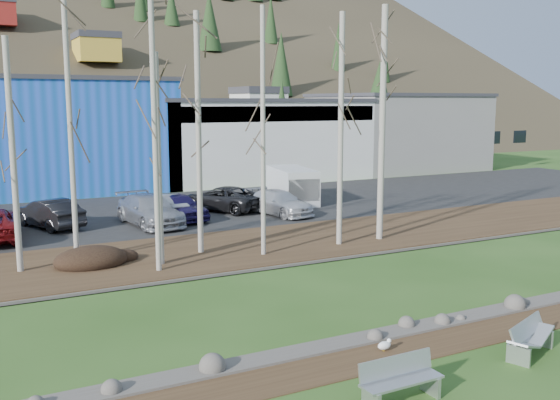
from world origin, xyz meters
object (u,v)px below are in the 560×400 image
car_4 (178,206)px  bench_intact (400,380)px  car_7 (279,203)px  car_3 (150,210)px  car_6 (223,198)px  car_5 (163,206)px  van_white (293,186)px  bench_damaged (530,338)px  car_1 (49,213)px  seagull (385,345)px

car_4 → bench_intact: bearing=-107.8°
car_7 → bench_intact: bearing=-123.0°
car_3 → car_6: (5.08, 2.34, -0.06)m
car_4 → car_5: bearing=114.9°
van_white → bench_damaged: bearing=-93.0°
bench_intact → van_white: bearing=66.1°
bench_damaged → car_6: car_6 is taller
car_1 → van_white: size_ratio=0.86×
seagull → car_6: 21.82m
car_1 → car_6: (9.89, 0.69, -0.03)m
car_1 → car_7: (12.22, -2.05, -0.06)m
bench_intact → car_7: 22.46m
bench_intact → seagull: bearing=59.5°
bench_intact → car_4: car_4 is taller
seagull → car_4: 19.76m
bench_intact → car_3: size_ratio=0.37×
bench_damaged → car_7: bearing=60.5°
bench_intact → car_6: (5.48, 23.79, 0.37)m
car_3 → van_white: size_ratio=1.02×
car_1 → car_4: bearing=149.1°
car_3 → car_7: bearing=-9.9°
bench_damaged → van_white: bearing=55.3°
bench_intact → bench_damaged: size_ratio=0.97×
car_6 → car_7: (2.33, -2.74, -0.03)m
car_5 → car_7: car_5 is taller
car_7 → car_4: bearing=156.8°
car_4 → car_1: bearing=159.3°
car_1 → car_4: size_ratio=1.04×
bench_damaged → seagull: bearing=129.8°
bench_damaged → car_6: bearing=67.2°
car_3 → bench_damaged: bearing=-85.3°
car_5 → car_6: car_6 is taller
car_5 → van_white: bearing=-175.4°
bench_damaged → car_5: size_ratio=0.49×
car_1 → van_white: bearing=162.9°
car_7 → van_white: size_ratio=0.89×
car_5 → car_6: size_ratio=0.81×
car_1 → car_7: size_ratio=0.96×
bench_intact → car_4: size_ratio=0.45×
car_4 → car_3: bearing=-171.9°
bench_damaged → car_1: bearing=91.1°
bench_intact → car_6: bearing=76.5°
car_4 → car_7: car_4 is taller
car_3 → car_6: car_3 is taller
car_6 → bench_intact: bearing=48.9°
car_1 → car_7: 12.39m
bench_damaged → seagull: bench_damaged is taller
bench_damaged → seagull: (-3.28, 1.86, -0.25)m
car_4 → van_white: (8.42, 2.35, 0.35)m
car_7 → van_white: (2.78, 3.40, 0.41)m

